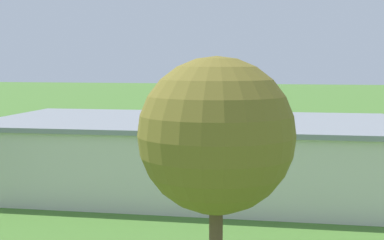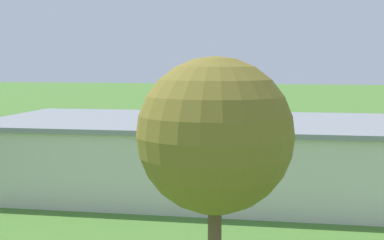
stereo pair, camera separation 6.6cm
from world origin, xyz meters
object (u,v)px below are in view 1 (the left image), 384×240
Objects in this scene: person_walking_on_apron at (149,146)px; tree_by_windsock at (216,136)px; car_blue at (31,146)px; person_crossing_taxiway at (158,149)px; hangar at (190,155)px; car_white at (97,147)px; biplane at (182,103)px; person_near_hangar_door at (317,147)px; car_red at (359,155)px; person_watching_takeoff at (375,150)px; person_beside_truck at (116,142)px.

tree_by_windsock reaches higher than person_walking_on_apron.
person_crossing_taxiway is (-14.62, -0.97, -0.03)m from car_blue.
hangar is 21.16m from car_white.
biplane is 21.09m from person_near_hangar_door.
car_red is 35.92m from car_blue.
person_crossing_taxiway is 42.04m from tree_by_windsock.
hangar reaches higher than person_watching_takeoff.
hangar is 7.35× the size of car_blue.
person_crossing_taxiway is (-0.76, 15.22, -3.98)m from biplane.
car_blue is at bearing 31.34° from person_beside_truck.
tree_by_windsock is at bearing 117.24° from car_white.
biplane is 17.04m from car_white.
tree_by_windsock reaches higher than person_beside_truck.
car_white is 2.84× the size of person_beside_truck.
person_walking_on_apron is at bearing 159.02° from person_beside_truck.
car_blue is at bearing 6.21° from car_white.
person_crossing_taxiway is (-6.32, 4.08, -0.03)m from person_beside_truck.
person_walking_on_apron is at bearing -165.65° from car_blue.
tree_by_windsock is (-27.80, 38.38, 6.72)m from car_blue.
hangar is at bearing 114.11° from person_crossing_taxiway.
person_walking_on_apron is at bearing -64.08° from hangar.
car_blue is at bearing -54.08° from tree_by_windsock.
car_white is 3.01× the size of person_walking_on_apron.
hangar is at bearing -75.45° from tree_by_windsock.
biplane is 15.75m from person_crossing_taxiway.
hangar is 18.30× the size of person_watching_takeoff.
car_red is at bearing 145.43° from biplane.
biplane is at bearing -34.57° from car_red.
person_crossing_taxiway is at bearing 126.74° from person_walking_on_apron.
car_blue is 2.87× the size of person_walking_on_apron.
person_crossing_taxiway is (21.29, 0.02, -0.06)m from car_red.
car_red reaches higher than person_crossing_taxiway.
person_walking_on_apron is at bearing -70.30° from tree_by_windsock.
hangar is 25.19m from person_watching_takeoff.
tree_by_windsock reaches higher than car_white.
tree_by_windsock reaches higher than person_crossing_taxiway.
person_walking_on_apron is (-4.58, 1.76, -0.05)m from person_beside_truck.
person_crossing_taxiway is (-7.00, -0.14, -0.03)m from car_white.
person_crossing_taxiway is at bearing -178.85° from car_white.
person_watching_takeoff is at bearing 178.81° from person_beside_truck.
car_red is at bearing -179.67° from car_white.
person_walking_on_apron is 44.78m from tree_by_windsock.
hangar is at bearing 104.18° from biplane.
hangar is 26.36m from car_blue.
person_near_hangar_door is 1.03× the size of person_beside_truck.
biplane is at bearing -94.31° from person_walking_on_apron.
person_walking_on_apron is (8.81, -18.13, -2.13)m from hangar.
person_watching_takeoff is (-16.10, -19.27, -2.00)m from hangar.
person_crossing_taxiway reaches higher than car_blue.
biplane reaches higher than car_red.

